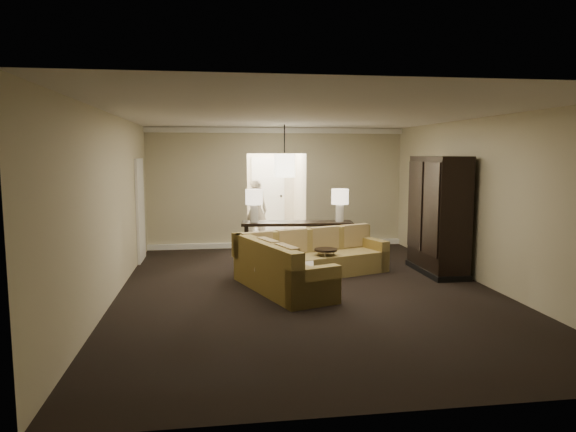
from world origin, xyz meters
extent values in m
plane|color=black|center=(0.00, 0.00, 0.00)|extent=(8.00, 8.00, 0.00)
cube|color=#BEB490|center=(0.00, 4.00, 1.40)|extent=(6.00, 0.04, 2.80)
cube|color=#BEB490|center=(0.00, -4.00, 1.40)|extent=(6.00, 0.04, 2.80)
cube|color=#BEB490|center=(-3.00, 0.00, 1.40)|extent=(0.04, 8.00, 2.80)
cube|color=#BEB490|center=(3.00, 0.00, 1.40)|extent=(0.04, 8.00, 2.80)
cube|color=silver|center=(0.00, 0.00, 2.80)|extent=(6.00, 8.00, 0.02)
cube|color=white|center=(0.00, 3.95, 2.73)|extent=(6.00, 0.10, 0.12)
cube|color=white|center=(0.00, 3.95, 0.06)|extent=(6.00, 0.10, 0.12)
cube|color=white|center=(-2.97, 2.80, 1.05)|extent=(0.05, 0.90, 2.10)
cube|color=beige|center=(0.00, 5.00, 0.00)|extent=(1.40, 2.00, 0.01)
cube|color=#F1E6C5|center=(-0.70, 5.00, 1.40)|extent=(0.04, 2.00, 2.80)
cube|color=#F1E6C5|center=(0.70, 5.00, 1.40)|extent=(0.04, 2.00, 2.80)
cube|color=#F1E6C5|center=(0.00, 6.00, 1.40)|extent=(1.40, 0.04, 2.80)
cube|color=white|center=(0.00, 5.97, 1.05)|extent=(0.90, 0.05, 2.10)
cube|color=brown|center=(0.30, 0.98, 0.19)|extent=(2.90, 1.72, 0.39)
cube|color=brown|center=(-0.26, -0.36, 0.19)|extent=(1.22, 1.50, 0.39)
cube|color=brown|center=(0.20, 1.26, 0.60)|extent=(2.70, 1.14, 0.43)
cube|color=brown|center=(-0.70, -0.02, 0.60)|extent=(0.96, 2.17, 0.43)
cube|color=brown|center=(1.52, 1.41, 0.29)|extent=(0.46, 0.85, 0.58)
cube|color=brown|center=(-0.07, -0.88, 0.29)|extent=(0.85, 0.46, 0.58)
cube|color=olive|center=(-0.75, 0.88, 0.62)|extent=(0.59, 0.33, 0.43)
cube|color=olive|center=(-0.09, 1.11, 0.62)|extent=(0.59, 0.33, 0.43)
cube|color=olive|center=(0.56, 1.35, 0.62)|extent=(0.59, 0.33, 0.43)
cube|color=olive|center=(1.22, 1.58, 0.62)|extent=(0.59, 0.33, 0.43)
cube|color=olive|center=(-0.63, 0.10, 0.62)|extent=(0.33, 0.57, 0.43)
cube|color=olive|center=(-0.41, -0.51, 0.62)|extent=(0.33, 0.57, 0.43)
cube|color=white|center=(-0.30, 0.43, 0.16)|extent=(1.00, 1.00, 0.32)
cube|color=white|center=(-0.30, 0.43, 0.35)|extent=(1.11, 1.11, 0.06)
cube|color=black|center=(-0.36, 0.40, 0.39)|extent=(0.07, 0.16, 0.02)
cube|color=beige|center=(-0.14, 0.55, 0.38)|extent=(0.26, 0.32, 0.01)
cube|color=black|center=(0.16, 2.00, 0.82)|extent=(2.24, 0.72, 0.06)
cube|color=black|center=(-0.84, 2.10, 0.40)|extent=(0.13, 0.46, 0.80)
cube|color=black|center=(1.15, 1.90, 0.40)|extent=(0.13, 0.46, 0.80)
cube|color=black|center=(0.16, 2.00, 0.12)|extent=(2.14, 0.66, 0.04)
cube|color=black|center=(2.60, 0.87, 1.08)|extent=(0.59, 1.43, 2.15)
cube|color=black|center=(2.29, 0.51, 1.23)|extent=(0.03, 0.63, 1.64)
cube|color=black|center=(2.29, 1.23, 1.23)|extent=(0.03, 0.63, 1.64)
cube|color=black|center=(2.60, 0.87, 0.05)|extent=(0.63, 1.50, 0.10)
cylinder|color=black|center=(0.49, 0.85, 0.49)|extent=(0.41, 0.41, 0.04)
torus|color=silver|center=(0.49, 0.85, 0.09)|extent=(0.34, 0.34, 0.02)
cylinder|color=silver|center=(0.64, 0.88, 0.24)|extent=(0.02, 0.02, 0.48)
cylinder|color=silver|center=(0.38, 0.96, 0.24)|extent=(0.02, 0.02, 0.48)
cylinder|color=silver|center=(0.44, 0.69, 0.24)|extent=(0.02, 0.02, 0.48)
cylinder|color=white|center=(-0.69, 2.09, 1.03)|extent=(0.16, 0.16, 0.35)
cylinder|color=beige|center=(-0.69, 2.09, 1.35)|extent=(0.34, 0.34, 0.30)
cylinder|color=white|center=(1.00, 1.91, 1.03)|extent=(0.16, 0.16, 0.35)
cylinder|color=beige|center=(1.00, 1.91, 1.35)|extent=(0.34, 0.34, 0.30)
cylinder|color=black|center=(0.00, 2.70, 2.50)|extent=(0.02, 0.02, 0.60)
cube|color=beige|center=(0.00, 2.70, 1.95)|extent=(0.38, 0.38, 0.48)
imported|color=beige|center=(-0.45, 4.69, 0.87)|extent=(0.67, 0.48, 1.74)
camera|label=1|loc=(-1.48, -7.96, 2.19)|focal=32.00mm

